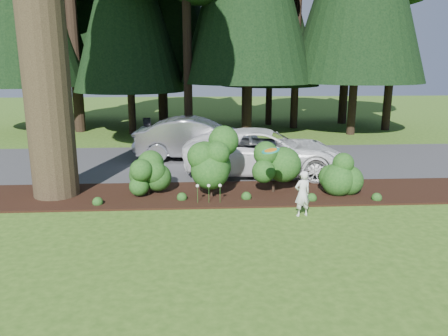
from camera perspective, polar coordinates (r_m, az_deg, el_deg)
name	(u,v)px	position (r m, az deg, el deg)	size (l,w,h in m)	color
ground	(226,239)	(9.54, 0.25, -9.28)	(80.00, 80.00, 0.00)	#325618
mulch_bed	(218,194)	(12.59, -0.73, -3.41)	(16.00, 2.50, 0.05)	black
driveway	(213,162)	(16.70, -1.45, 0.84)	(22.00, 6.00, 0.03)	#38383A
shrub_row	(246,168)	(12.33, 2.86, -0.01)	(6.53, 1.60, 1.61)	#184615
lily_cluster	(209,187)	(11.63, -2.00, -2.44)	(0.69, 0.09, 0.57)	#184615
car_silver_wagon	(198,139)	(17.03, -3.43, 3.86)	(1.69, 4.84, 1.60)	#A8A8AD
car_white_suv	(265,152)	(14.77, 5.39, 2.15)	(2.51, 5.45, 1.51)	white
car_dark_suv	(201,134)	(18.81, -3.07, 4.51)	(1.97, 4.84, 1.40)	black
child	(302,194)	(10.91, 10.21, -3.31)	(0.42, 0.28, 1.16)	white
frisbee	(271,151)	(10.79, 6.11, 2.27)	(0.44, 0.45, 0.14)	teal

